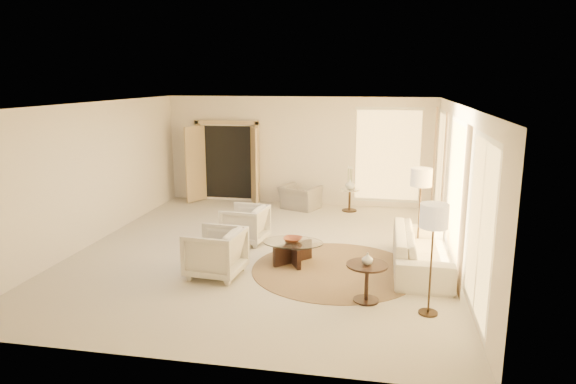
% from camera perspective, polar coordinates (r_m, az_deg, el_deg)
% --- Properties ---
extents(room, '(7.04, 8.04, 2.83)m').
position_cam_1_polar(room, '(9.57, -2.80, 1.33)').
color(room, beige).
rests_on(room, ground).
extents(windows_right, '(0.10, 6.40, 2.40)m').
position_cam_1_polar(windows_right, '(9.51, 18.02, 0.35)').
color(windows_right, '#FBC764').
rests_on(windows_right, room).
extents(window_back_corner, '(1.70, 0.10, 2.40)m').
position_cam_1_polar(window_back_corner, '(13.22, 11.03, 4.01)').
color(window_back_corner, '#FBC764').
rests_on(window_back_corner, room).
extents(curtains_right, '(0.06, 5.20, 2.60)m').
position_cam_1_polar(curtains_right, '(10.39, 17.12, 1.12)').
color(curtains_right, tan).
rests_on(curtains_right, room).
extents(french_doors, '(1.95, 0.66, 2.16)m').
position_cam_1_polar(french_doors, '(13.76, -6.81, 3.28)').
color(french_doors, tan).
rests_on(french_doors, room).
extents(area_rug, '(3.75, 3.75, 0.01)m').
position_cam_1_polar(area_rug, '(9.05, 5.24, -8.58)').
color(area_rug, '#473320').
rests_on(area_rug, room).
extents(sofa, '(0.92, 2.35, 0.69)m').
position_cam_1_polar(sofa, '(9.23, 14.57, -6.28)').
color(sofa, beige).
rests_on(sofa, room).
extents(armchair_left, '(0.84, 0.89, 0.83)m').
position_cam_1_polar(armchair_left, '(10.38, -4.80, -3.41)').
color(armchair_left, beige).
rests_on(armchair_left, room).
extents(armchair_right, '(0.90, 0.95, 0.89)m').
position_cam_1_polar(armchair_right, '(8.71, -8.09, -6.43)').
color(armchair_right, beige).
rests_on(armchair_right, room).
extents(accent_chair, '(1.05, 0.88, 0.79)m').
position_cam_1_polar(accent_chair, '(13.02, 1.34, -0.18)').
color(accent_chair, gray).
rests_on(accent_chair, room).
extents(coffee_table, '(1.25, 1.25, 0.40)m').
position_cam_1_polar(coffee_table, '(9.25, 0.53, -6.43)').
color(coffee_table, black).
rests_on(coffee_table, room).
extents(end_table, '(0.62, 0.62, 0.58)m').
position_cam_1_polar(end_table, '(7.77, 8.75, -9.20)').
color(end_table, black).
rests_on(end_table, room).
extents(side_table, '(0.48, 0.48, 0.56)m').
position_cam_1_polar(side_table, '(12.89, 6.86, -0.64)').
color(side_table, '#2F2218').
rests_on(side_table, room).
extents(floor_lamp_near, '(0.40, 0.40, 1.63)m').
position_cam_1_polar(floor_lamp_near, '(9.83, 14.58, 1.17)').
color(floor_lamp_near, '#2F2218').
rests_on(floor_lamp_near, room).
extents(floor_lamp_far, '(0.39, 0.39, 1.60)m').
position_cam_1_polar(floor_lamp_far, '(7.24, 15.90, -3.13)').
color(floor_lamp_far, '#2F2218').
rests_on(floor_lamp_far, room).
extents(bowl, '(0.36, 0.36, 0.08)m').
position_cam_1_polar(bowl, '(9.19, 0.53, -5.30)').
color(bowl, brown).
rests_on(bowl, coffee_table).
extents(end_vase, '(0.22, 0.22, 0.17)m').
position_cam_1_polar(end_vase, '(7.67, 8.81, -7.36)').
color(end_vase, silver).
rests_on(end_vase, end_table).
extents(side_vase, '(0.24, 0.24, 0.25)m').
position_cam_1_polar(side_vase, '(12.82, 6.90, 0.86)').
color(side_vase, silver).
rests_on(side_vase, side_table).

